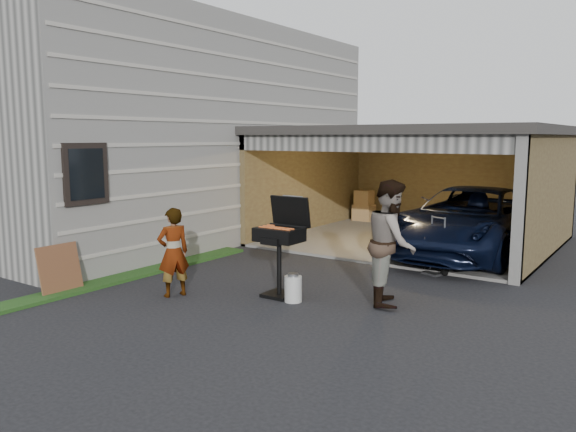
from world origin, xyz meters
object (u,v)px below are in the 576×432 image
object	(u,v)px
bbq_grill	(281,238)
propane_tank	(293,289)
man	(391,242)
plywood_panel	(60,269)
hand_truck	(435,263)
woman	(173,252)
minivan	(470,223)

from	to	relation	value
bbq_grill	propane_tank	bearing A→B (deg)	-23.80
man	plywood_panel	xyz separation A→B (m)	(-4.87, -2.67, -0.58)
bbq_grill	plywood_panel	bearing A→B (deg)	-147.48
propane_tank	plywood_panel	bearing A→B (deg)	-152.21
propane_tank	hand_truck	size ratio (longest dim) A/B	0.37
woman	man	bearing A→B (deg)	140.54
propane_tank	plywood_panel	xyz separation A→B (m)	(-3.54, -1.86, 0.21)
man	propane_tank	world-z (taller)	man
woman	propane_tank	xyz separation A→B (m)	(1.83, 0.86, -0.54)
bbq_grill	plywood_panel	distance (m)	3.81
minivan	bbq_grill	distance (m)	5.27
minivan	man	bearing A→B (deg)	-86.72
bbq_grill	propane_tank	distance (m)	0.87
woman	hand_truck	distance (m)	5.04
woman	bbq_grill	xyz separation A→B (m)	(1.47, 1.02, 0.24)
minivan	propane_tank	distance (m)	5.35
woman	hand_truck	size ratio (longest dim) A/B	1.32
woman	plywood_panel	xyz separation A→B (m)	(-1.71, -1.00, -0.33)
woman	propane_tank	size ratio (longest dim) A/B	3.54
man	hand_truck	size ratio (longest dim) A/B	1.76
minivan	bbq_grill	size ratio (longest dim) A/B	3.20
woman	bbq_grill	world-z (taller)	bbq_grill
bbq_grill	plywood_panel	size ratio (longest dim) A/B	1.95
woman	man	size ratio (longest dim) A/B	0.75
minivan	plywood_panel	distance (m)	8.52
woman	hand_truck	bearing A→B (deg)	165.08
minivan	woman	bearing A→B (deg)	-114.72
propane_tank	hand_truck	world-z (taller)	hand_truck
man	hand_truck	xyz separation A→B (m)	(-0.10, 2.30, -0.78)
woman	hand_truck	world-z (taller)	woman
plywood_panel	woman	bearing A→B (deg)	30.35
plywood_panel	hand_truck	xyz separation A→B (m)	(4.77, 4.97, -0.20)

